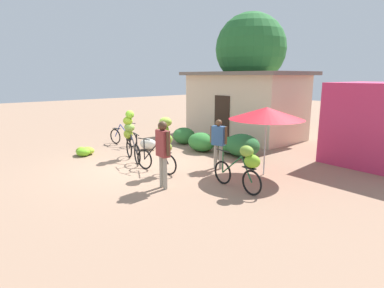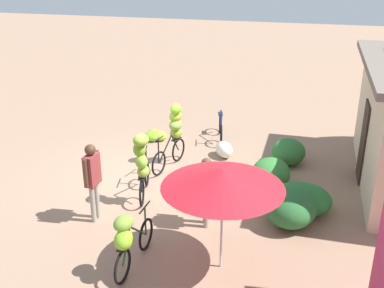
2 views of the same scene
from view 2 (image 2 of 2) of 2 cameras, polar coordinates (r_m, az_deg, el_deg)
ground_plane at (r=11.96m, az=-5.22°, el=-4.45°), size 60.00×60.00×0.00m
hedge_bush_front_left at (r=12.96m, az=11.69°, el=-0.94°), size 1.03×0.91×0.69m
hedge_bush_front_right at (r=11.60m, az=9.59°, el=-3.59°), size 1.17×0.94×0.72m
hedge_bush_mid at (r=10.68m, az=13.16°, el=-6.55°), size 1.16×1.35×0.63m
hedge_bush_by_door at (r=10.16m, az=11.94°, el=-7.42°), size 1.33×1.11×0.82m
market_umbrella at (r=7.97m, az=3.79°, el=-4.18°), size 2.15×2.15×2.00m
bicycle_leftmost at (r=14.46m, az=3.52°, el=2.00°), size 1.62×0.43×1.01m
bicycle_near_pile at (r=12.47m, az=-2.21°, el=1.70°), size 1.64×0.49×1.70m
bicycle_center_loaded at (r=10.59m, az=-6.13°, el=-2.15°), size 1.59×0.54×1.70m
bicycle_by_shop at (r=8.42m, az=-7.83°, el=-11.38°), size 1.69×0.45×1.21m
banana_pile_on_ground at (r=14.44m, az=-4.56°, el=1.09°), size 0.73×0.82×0.31m
produce_sack at (r=13.20m, az=3.94°, el=-0.67°), size 0.83×0.73×0.44m
person_vendor at (r=9.97m, az=-12.06°, el=-3.65°), size 0.58×0.23×1.76m
person_bystander at (r=9.63m, az=1.73°, el=-5.05°), size 0.55×0.32×1.55m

